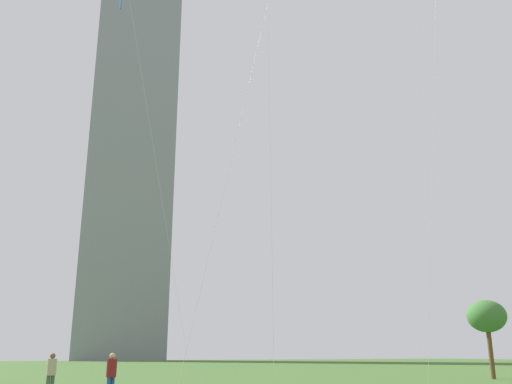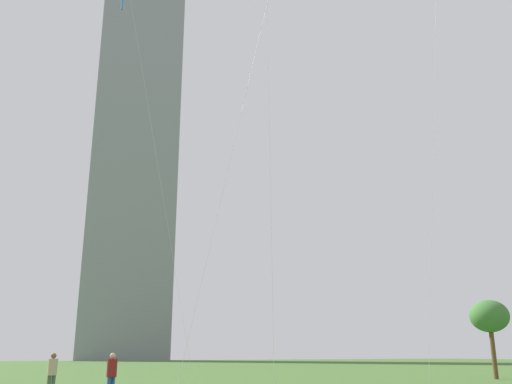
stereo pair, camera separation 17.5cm
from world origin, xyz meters
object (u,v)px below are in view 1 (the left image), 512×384
person_standing_4 (51,371)px  park_tree_0 (487,317)px  person_standing_3 (111,373)px  distant_highrise_0 (131,163)px

person_standing_4 → park_tree_0: 31.46m
person_standing_3 → person_standing_4: 3.64m
park_tree_0 → person_standing_4: bearing=-173.7°
person_standing_3 → distant_highrise_0: (29.45, 122.47, 51.63)m
person_standing_3 → park_tree_0: park_tree_0 is taller
park_tree_0 → distant_highrise_0: 125.58m
person_standing_4 → distant_highrise_0: bearing=69.2°
park_tree_0 → person_standing_3: bearing=-167.4°
distant_highrise_0 → park_tree_0: bearing=-77.0°
person_standing_3 → park_tree_0: 30.09m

